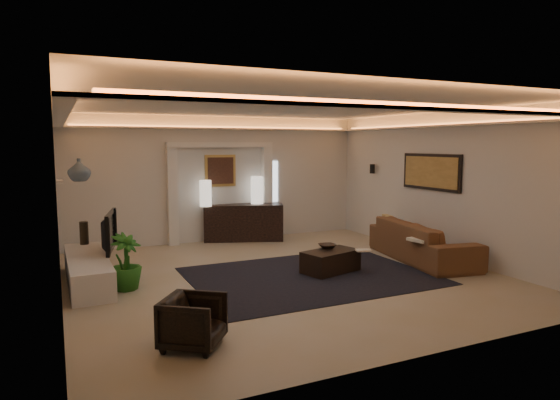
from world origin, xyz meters
name	(u,v)px	position (x,y,z in m)	size (l,w,h in m)	color
floor	(284,276)	(0.00, 0.00, 0.00)	(7.00, 7.00, 0.00)	tan
ceiling	(284,106)	(0.00, 0.00, 2.90)	(7.00, 7.00, 0.00)	white
wall_back	(220,179)	(0.00, 3.50, 1.45)	(7.00, 7.00, 0.00)	silver
wall_front	(429,223)	(0.00, -3.50, 1.45)	(7.00, 7.00, 0.00)	silver
wall_left	(57,203)	(-3.50, 0.00, 1.45)	(7.00, 7.00, 0.00)	silver
wall_right	(442,185)	(3.50, 0.00, 1.45)	(7.00, 7.00, 0.00)	silver
cove_soffit	(284,123)	(0.00, 0.00, 2.62)	(7.00, 7.00, 0.04)	silver
daylight_slit	(273,182)	(1.35, 3.48, 1.35)	(0.25, 0.03, 1.00)	white
area_rug	(310,276)	(0.40, -0.20, 0.01)	(4.00, 3.00, 0.01)	black
pilaster_left	(172,197)	(-1.15, 3.40, 1.10)	(0.22, 0.20, 2.20)	silver
pilaster_right	(267,192)	(1.15, 3.40, 1.10)	(0.22, 0.20, 2.20)	silver
alcove_header	(221,145)	(0.00, 3.40, 2.25)	(2.52, 0.20, 0.12)	silver
painting_frame	(220,171)	(0.00, 3.47, 1.65)	(0.74, 0.04, 0.74)	tan
painting_canvas	(221,171)	(0.00, 3.44, 1.65)	(0.62, 0.02, 0.62)	#4C2D1E
art_panel_frame	(431,172)	(3.47, 0.30, 1.70)	(0.04, 1.64, 0.74)	black
art_panel_gold	(430,172)	(3.44, 0.30, 1.70)	(0.02, 1.50, 0.62)	tan
wall_sconce	(372,169)	(3.38, 2.20, 1.68)	(0.12, 0.12, 0.22)	black
wall_niche	(60,182)	(-3.44, 1.40, 1.65)	(0.10, 0.55, 0.04)	silver
console	(244,223)	(0.49, 3.25, 0.40)	(1.83, 0.57, 0.91)	#2B231D
lamp_left	(206,196)	(-0.43, 3.25, 1.09)	(0.27, 0.27, 0.60)	white
lamp_right	(257,194)	(0.83, 3.25, 1.09)	(0.29, 0.29, 0.64)	white
media_ledge	(88,270)	(-3.10, 0.93, 0.22)	(0.61, 2.43, 0.45)	silver
tv	(104,232)	(-2.80, 1.28, 0.78)	(0.15, 1.16, 0.67)	black
figurine	(84,234)	(-3.08, 2.00, 0.64)	(0.15, 0.15, 0.41)	black
ginger_jar	(79,170)	(-3.15, 1.04, 1.85)	(0.35, 0.35, 0.37)	#3E515B
plant	(125,262)	(-2.58, 0.35, 0.44)	(0.49, 0.49, 0.88)	#205E18
sofa	(422,241)	(2.96, -0.09, 0.38)	(1.01, 2.59, 0.76)	#4E3425
throw_blanket	(424,239)	(2.50, -0.64, 0.55)	(0.49, 0.40, 0.05)	beige
throw_pillow	(387,224)	(3.00, 1.07, 0.55)	(0.11, 0.37, 0.37)	tan
coffee_table	(331,261)	(0.85, -0.13, 0.20)	(1.01, 0.55, 0.38)	black
bowl	(327,245)	(0.90, 0.08, 0.45)	(0.31, 0.31, 0.08)	#32241B
magazine	(363,249)	(1.35, -0.40, 0.42)	(0.26, 0.18, 0.03)	beige
armchair	(193,322)	(-2.18, -2.23, 0.29)	(0.62, 0.64, 0.58)	black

